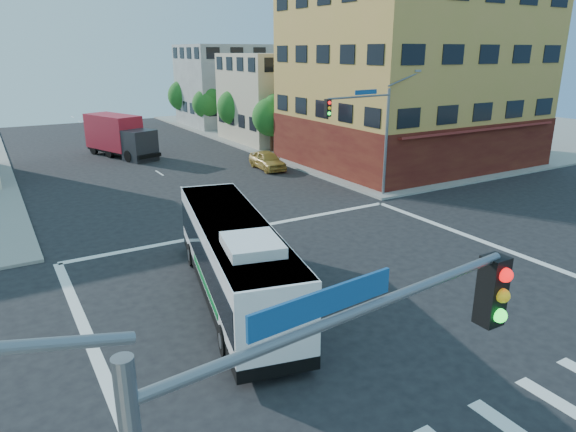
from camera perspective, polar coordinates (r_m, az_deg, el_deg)
ground at (r=20.53m, az=7.19°, el=-8.97°), size 120.00×120.00×0.00m
sidewalk_ne at (r=68.37m, az=12.73°, el=9.75°), size 50.00×50.00×0.15m
corner_building_ne at (r=45.56m, az=13.47°, el=13.20°), size 18.10×15.44×14.00m
building_east_near at (r=56.26m, az=-0.15°, el=13.06°), size 12.06×10.06×9.00m
building_east_far at (r=68.62m, az=-6.27°, el=14.24°), size 12.06×10.06×10.00m
signal_mast_ne at (r=32.59m, az=8.87°, el=10.18°), size 7.91×1.13×8.07m
street_tree_a at (r=48.61m, az=-1.72°, el=11.21°), size 3.60×3.60×5.53m
street_tree_b at (r=55.69m, az=-5.80°, el=12.14°), size 3.80×3.80×5.79m
street_tree_c at (r=63.03m, az=-8.95°, el=12.41°), size 3.40×3.40×5.29m
street_tree_d at (r=70.46m, az=-11.47°, el=13.18°), size 4.00×4.00×6.03m
transit_bus at (r=19.73m, az=-5.97°, el=-4.64°), size 5.02×12.01×3.48m
box_truck at (r=49.47m, az=-18.15°, el=8.35°), size 5.04×8.53×3.70m
parked_car at (r=42.02m, az=-2.31°, el=6.21°), size 1.99×4.45×1.49m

